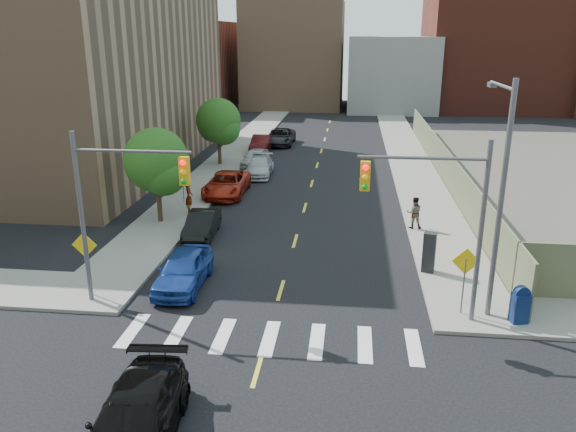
% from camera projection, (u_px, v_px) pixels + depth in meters
% --- Properties ---
extents(ground, '(160.00, 160.00, 0.00)m').
position_uv_depth(ground, '(246.00, 409.00, 16.36)').
color(ground, black).
rests_on(ground, ground).
extents(sidewalk_nw, '(3.50, 73.00, 0.15)m').
position_uv_depth(sidewalk_nw, '(246.00, 142.00, 56.37)').
color(sidewalk_nw, gray).
rests_on(sidewalk_nw, ground).
extents(sidewalk_ne, '(3.50, 73.00, 0.15)m').
position_uv_depth(sidewalk_ne, '(403.00, 145.00, 54.69)').
color(sidewalk_ne, gray).
rests_on(sidewalk_ne, ground).
extents(fence_north, '(0.12, 44.00, 2.50)m').
position_uv_depth(fence_north, '(444.00, 164.00, 41.37)').
color(fence_north, '#5F5F42').
rests_on(fence_north, ground).
extents(building_nw, '(22.00, 30.00, 16.00)m').
position_uv_depth(building_nw, '(41.00, 65.00, 44.59)').
color(building_nw, '#8C6B4C').
rests_on(building_nw, ground).
extents(bg_bldg_west, '(14.00, 18.00, 12.00)m').
position_uv_depth(bg_bldg_west, '(186.00, 65.00, 82.99)').
color(bg_bldg_west, '#592319').
rests_on(bg_bldg_west, ground).
extents(bg_bldg_midwest, '(14.00, 16.00, 15.00)m').
position_uv_depth(bg_bldg_midwest, '(295.00, 54.00, 82.68)').
color(bg_bldg_midwest, '#8C6B4C').
rests_on(bg_bldg_midwest, ground).
extents(bg_bldg_center, '(12.00, 16.00, 10.00)m').
position_uv_depth(bg_bldg_center, '(391.00, 73.00, 80.05)').
color(bg_bldg_center, gray).
rests_on(bg_bldg_center, ground).
extents(bg_bldg_east, '(18.00, 18.00, 16.00)m').
position_uv_depth(bg_bldg_east, '(491.00, 51.00, 79.50)').
color(bg_bldg_east, '#592319').
rests_on(bg_bldg_east, ground).
extents(signal_nw, '(4.59, 0.30, 7.00)m').
position_uv_depth(signal_nw, '(117.00, 197.00, 21.27)').
color(signal_nw, '#59595E').
rests_on(signal_nw, ground).
extents(signal_ne, '(4.59, 0.30, 7.00)m').
position_uv_depth(signal_ne, '(440.00, 207.00, 19.97)').
color(signal_ne, '#59595E').
rests_on(signal_ne, ground).
extents(streetlight_ne, '(0.25, 3.70, 9.00)m').
position_uv_depth(streetlight_ne, '(500.00, 184.00, 20.37)').
color(streetlight_ne, '#59595E').
rests_on(streetlight_ne, ground).
extents(warn_sign_nw, '(1.06, 0.06, 2.83)m').
position_uv_depth(warn_sign_nw, '(85.00, 252.00, 22.72)').
color(warn_sign_nw, '#59595E').
rests_on(warn_sign_nw, ground).
extents(warn_sign_ne, '(1.06, 0.06, 2.83)m').
position_uv_depth(warn_sign_ne, '(465.00, 269.00, 21.10)').
color(warn_sign_ne, '#59595E').
rests_on(warn_sign_ne, ground).
extents(warn_sign_midwest, '(1.06, 0.06, 2.83)m').
position_uv_depth(warn_sign_midwest, '(182.00, 173.00, 35.47)').
color(warn_sign_midwest, '#59595E').
rests_on(warn_sign_midwest, ground).
extents(tree_west_near, '(3.66, 3.64, 5.52)m').
position_uv_depth(tree_west_near, '(157.00, 164.00, 31.30)').
color(tree_west_near, '#332114').
rests_on(tree_west_near, ground).
extents(tree_west_far, '(3.66, 3.64, 5.52)m').
position_uv_depth(tree_west_far, '(219.00, 123.00, 45.47)').
color(tree_west_far, '#332114').
rests_on(tree_west_far, ground).
extents(parked_car_blue, '(1.85, 4.57, 1.55)m').
position_uv_depth(parked_car_blue, '(184.00, 270.00, 24.07)').
color(parked_car_blue, '#1B3C94').
rests_on(parked_car_blue, ground).
extents(parked_car_black, '(1.63, 4.15, 1.35)m').
position_uv_depth(parked_car_black, '(202.00, 224.00, 30.06)').
color(parked_car_black, black).
rests_on(parked_car_black, ground).
extents(parked_car_red, '(2.55, 5.50, 1.53)m').
position_uv_depth(parked_car_red, '(227.00, 184.00, 37.76)').
color(parked_car_red, '#A12010').
rests_on(parked_car_red, ground).
extents(parked_car_silver, '(2.11, 4.85, 1.39)m').
position_uv_depth(parked_car_silver, '(259.00, 167.00, 42.98)').
color(parked_car_silver, '#A8ACB0').
rests_on(parked_car_silver, ground).
extents(parked_car_white, '(2.05, 4.49, 1.49)m').
position_uv_depth(parked_car_white, '(255.00, 158.00, 45.70)').
color(parked_car_white, '#BABABA').
rests_on(parked_car_white, ground).
extents(parked_car_maroon, '(1.65, 4.60, 1.51)m').
position_uv_depth(parked_car_maroon, '(261.00, 144.00, 51.50)').
color(parked_car_maroon, '#420D0E').
rests_on(parked_car_maroon, ground).
extents(parked_car_grey, '(2.63, 5.59, 1.55)m').
position_uv_depth(parked_car_grey, '(280.00, 137.00, 54.98)').
color(parked_car_grey, black).
rests_on(parked_car_grey, ground).
extents(black_sedan, '(2.57, 5.46, 1.54)m').
position_uv_depth(black_sedan, '(135.00, 421.00, 14.67)').
color(black_sedan, black).
rests_on(black_sedan, ground).
extents(mailbox, '(0.69, 0.58, 1.47)m').
position_uv_depth(mailbox, '(520.00, 305.00, 20.76)').
color(mailbox, navy).
rests_on(mailbox, sidewalk_ne).
extents(payphone, '(0.64, 0.57, 1.85)m').
position_uv_depth(payphone, '(429.00, 252.00, 25.18)').
color(payphone, black).
rests_on(payphone, sidewalk_ne).
extents(pedestrian_west, '(0.59, 0.77, 1.89)m').
position_uv_depth(pedestrian_west, '(189.00, 197.00, 33.52)').
color(pedestrian_west, gray).
rests_on(pedestrian_west, sidewalk_nw).
extents(pedestrian_east, '(0.89, 0.71, 1.77)m').
position_uv_depth(pedestrian_east, '(414.00, 213.00, 30.85)').
color(pedestrian_east, gray).
rests_on(pedestrian_east, sidewalk_ne).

